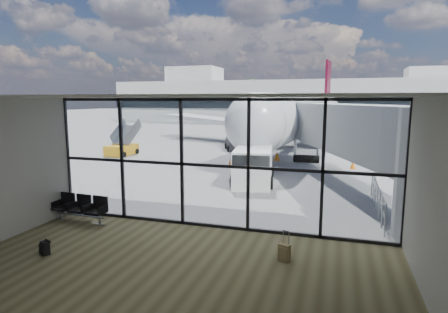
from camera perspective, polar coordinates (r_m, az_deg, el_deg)
The scene contains 22 objects.
ground at distance 52.28m, azimuth 12.64°, elevation 3.59°, with size 220.00×220.00×0.00m, color slate.
lounge_shell at distance 8.38m, azimuth -12.04°, elevation -3.82°, with size 12.02×8.01×4.51m.
glass_curtain_wall at distance 12.78m, azimuth -1.50°, elevation -1.19°, with size 12.10×0.12×4.50m.
jet_bridge at distance 19.11m, azimuth 19.69°, elevation 3.13°, with size 8.00×16.50×4.33m.
apron_railing at distance 15.96m, azimuth 22.37°, elevation -5.47°, with size 0.06×5.46×1.11m.
far_terminal at distance 74.05m, azimuth 13.66°, elevation 8.25°, with size 80.00×12.20×11.00m.
tree_0 at distance 97.20m, azimuth -13.35°, elevation 8.55°, with size 4.95×4.95×7.12m.
tree_1 at distance 94.32m, azimuth -10.18°, elevation 9.03°, with size 5.61×5.61×8.07m.
tree_2 at distance 91.75m, azimuth -6.81°, elevation 9.51°, with size 6.27×6.27×9.03m.
tree_3 at distance 89.49m, azimuth -3.24°, elevation 8.78°, with size 4.95×4.95×7.12m.
tree_4 at distance 87.59m, azimuth 0.49°, elevation 9.20°, with size 5.61×5.61×8.07m.
tree_5 at distance 86.08m, azimuth 4.38°, elevation 9.60°, with size 6.27×6.27×9.03m.
seating_row at distance 14.84m, azimuth -20.92°, elevation -7.15°, with size 2.19×0.72×0.97m.
backpack at distance 12.22m, azimuth -25.66°, elevation -12.47°, with size 0.34×0.34×0.42m.
suitcase at distance 10.79m, azimuth 9.14°, elevation -14.23°, with size 0.36×0.30×0.85m.
airliner at distance 38.19m, azimuth 12.36°, elevation 6.25°, with size 32.44×37.67×9.71m.
service_van at distance 20.03m, azimuth 4.51°, elevation -1.31°, with size 2.66×4.61×1.90m.
belt_loader at distance 33.15m, azimuth 1.71°, elevation 2.05°, with size 2.77×4.20×1.84m.
mobile_stairs at distance 31.25m, azimuth -15.24°, elevation 1.23°, with size 1.79×3.30×2.31m.
traffic_cone_a at distance 24.68m, azimuth 0.96°, elevation -1.03°, with size 0.41×0.41×0.59m.
traffic_cone_b at distance 27.82m, azimuth 8.07°, elevation 0.06°, with size 0.46×0.46×0.66m.
traffic_cone_c at distance 25.61m, azimuth 19.04°, elevation -1.21°, with size 0.37×0.37×0.53m.
Camera 1 is at (4.02, -11.94, 4.44)m, focal length 30.00 mm.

